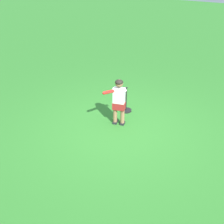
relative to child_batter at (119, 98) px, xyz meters
name	(u,v)px	position (x,y,z in m)	size (l,w,h in m)	color
ground_plane	(121,130)	(-0.19, 0.20, -0.65)	(40.00, 40.00, 0.00)	#2D7528
child_batter	(119,98)	(0.00, 0.00, 0.00)	(0.36, 0.62, 1.08)	#232328
batting_tee	(126,107)	(0.14, -0.63, -0.55)	(0.28, 0.28, 0.62)	black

